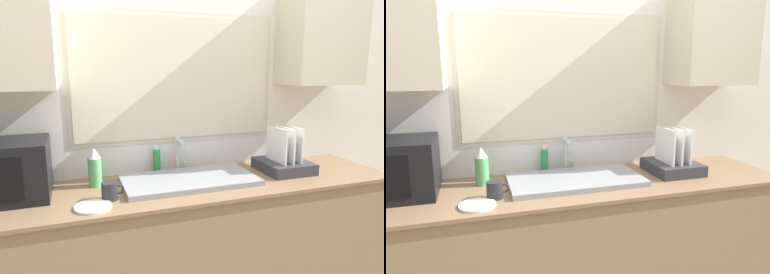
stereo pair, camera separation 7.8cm
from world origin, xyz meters
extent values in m
cube|color=#8C7251|center=(0.00, 0.30, 0.44)|extent=(2.47, 0.60, 0.88)
cube|color=#846647|center=(0.00, 0.30, 0.89)|extent=(2.50, 0.63, 0.02)
cube|color=silver|center=(0.00, 0.63, 1.30)|extent=(6.00, 0.06, 2.60)
cube|color=beige|center=(0.00, 0.60, 1.50)|extent=(1.34, 0.01, 0.81)
cube|color=beige|center=(0.00, 0.60, 1.50)|extent=(1.28, 0.01, 0.75)
cube|color=beige|center=(0.96, 0.44, 1.78)|extent=(0.51, 0.32, 0.65)
cube|color=gray|center=(-0.01, 0.32, 0.92)|extent=(0.78, 0.40, 0.03)
cylinder|color=#B7B7BC|center=(-0.01, 0.55, 1.02)|extent=(0.03, 0.03, 0.22)
cylinder|color=#B7B7BC|center=(-0.01, 0.48, 1.11)|extent=(0.03, 0.14, 0.03)
cylinder|color=#B7B7BC|center=(0.04, 0.55, 0.93)|extent=(0.02, 0.02, 0.06)
cube|color=black|center=(-0.98, 0.39, 1.05)|extent=(0.43, 0.36, 0.30)
cube|color=#333338|center=(0.64, 0.33, 0.94)|extent=(0.30, 0.33, 0.07)
cube|color=white|center=(0.58, 0.33, 1.08)|extent=(0.01, 0.22, 0.22)
cube|color=white|center=(0.64, 0.33, 1.08)|extent=(0.01, 0.22, 0.22)
cube|color=white|center=(0.70, 0.33, 1.08)|extent=(0.01, 0.22, 0.22)
cylinder|color=#59B266|center=(-0.54, 0.43, 0.99)|extent=(0.07, 0.07, 0.16)
cone|color=silver|center=(-0.54, 0.43, 1.10)|extent=(0.07, 0.07, 0.06)
cylinder|color=#268C3F|center=(-0.15, 0.56, 0.98)|extent=(0.05, 0.05, 0.15)
cylinder|color=white|center=(-0.15, 0.56, 1.07)|extent=(0.02, 0.02, 0.03)
cylinder|color=#262628|center=(-0.48, 0.19, 0.95)|extent=(0.08, 0.08, 0.09)
torus|color=#262628|center=(-0.43, 0.19, 0.95)|extent=(0.05, 0.01, 0.05)
cylinder|color=white|center=(-0.57, 0.11, 0.91)|extent=(0.18, 0.18, 0.01)
camera|label=1|loc=(-0.64, -1.50, 1.56)|focal=32.00mm
camera|label=2|loc=(-0.56, -1.52, 1.56)|focal=32.00mm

